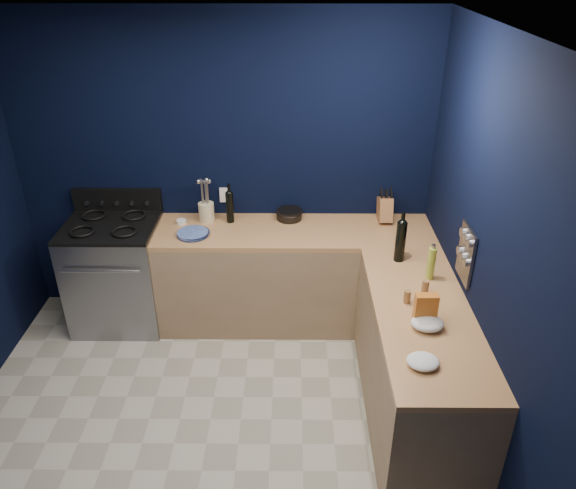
{
  "coord_description": "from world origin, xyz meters",
  "views": [
    {
      "loc": [
        0.58,
        -2.64,
        3.0
      ],
      "look_at": [
        0.55,
        1.0,
        1.0
      ],
      "focal_mm": 34.48,
      "sensor_mm": 36.0,
      "label": 1
    }
  ],
  "objects_px": {
    "crouton_bag": "(425,309)",
    "utensil_crock": "(206,212)",
    "gas_range": "(118,275)",
    "plate_stack": "(193,234)",
    "knife_block": "(385,209)"
  },
  "relations": [
    {
      "from": "gas_range",
      "to": "plate_stack",
      "type": "bearing_deg",
      "value": -7.31
    },
    {
      "from": "gas_range",
      "to": "knife_block",
      "type": "relative_size",
      "value": 4.51
    },
    {
      "from": "gas_range",
      "to": "utensil_crock",
      "type": "bearing_deg",
      "value": 12.91
    },
    {
      "from": "crouton_bag",
      "to": "utensil_crock",
      "type": "bearing_deg",
      "value": 136.48
    },
    {
      "from": "utensil_crock",
      "to": "crouton_bag",
      "type": "xyz_separation_m",
      "value": [
        1.56,
        -1.42,
        0.02
      ]
    },
    {
      "from": "gas_range",
      "to": "utensil_crock",
      "type": "height_order",
      "value": "utensil_crock"
    },
    {
      "from": "plate_stack",
      "to": "crouton_bag",
      "type": "height_order",
      "value": "crouton_bag"
    },
    {
      "from": "gas_range",
      "to": "knife_block",
      "type": "bearing_deg",
      "value": 4.95
    },
    {
      "from": "utensil_crock",
      "to": "gas_range",
      "type": "bearing_deg",
      "value": -167.09
    },
    {
      "from": "utensil_crock",
      "to": "crouton_bag",
      "type": "height_order",
      "value": "crouton_bag"
    },
    {
      "from": "gas_range",
      "to": "crouton_bag",
      "type": "height_order",
      "value": "crouton_bag"
    },
    {
      "from": "plate_stack",
      "to": "gas_range",
      "type": "bearing_deg",
      "value": 172.69
    },
    {
      "from": "gas_range",
      "to": "crouton_bag",
      "type": "xyz_separation_m",
      "value": [
        2.34,
        -1.25,
        0.54
      ]
    },
    {
      "from": "gas_range",
      "to": "utensil_crock",
      "type": "xyz_separation_m",
      "value": [
        0.78,
        0.18,
        0.52
      ]
    },
    {
      "from": "plate_stack",
      "to": "crouton_bag",
      "type": "xyz_separation_m",
      "value": [
        1.64,
        -1.16,
        0.09
      ]
    }
  ]
}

